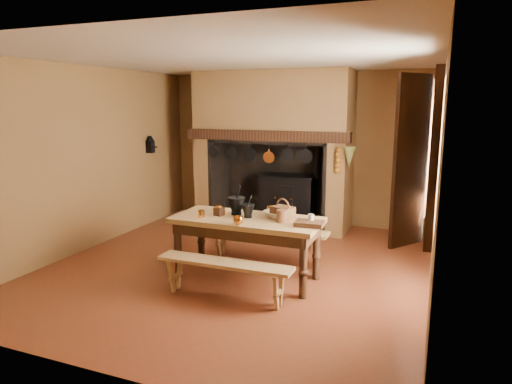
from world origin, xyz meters
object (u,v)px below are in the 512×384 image
(iron_range, at_px, (288,199))
(bench_front, at_px, (225,271))
(work_table, at_px, (247,228))
(mixing_bowl, at_px, (279,214))
(wicker_basket, at_px, (283,212))
(coffee_grinder, at_px, (219,211))

(iron_range, distance_m, bench_front, 3.49)
(work_table, bearing_deg, iron_range, 96.90)
(work_table, distance_m, mixing_bowl, 0.44)
(work_table, relative_size, wicker_basket, 5.74)
(wicker_basket, bearing_deg, bench_front, -94.49)
(mixing_bowl, bearing_deg, work_table, -155.99)
(coffee_grinder, xyz_separation_m, wicker_basket, (0.81, 0.15, 0.02))
(coffee_grinder, xyz_separation_m, mixing_bowl, (0.75, 0.18, -0.02))
(coffee_grinder, distance_m, wicker_basket, 0.83)
(bench_front, xyz_separation_m, mixing_bowl, (0.37, 0.84, 0.52))
(bench_front, bearing_deg, iron_range, 95.57)
(work_table, height_order, coffee_grinder, coffee_grinder)
(coffee_grinder, bearing_deg, work_table, 16.54)
(bench_front, distance_m, mixing_bowl, 1.05)
(iron_range, bearing_deg, wicker_basket, -73.91)
(iron_range, xyz_separation_m, mixing_bowl, (0.71, -2.63, 0.37))
(work_table, distance_m, coffee_grinder, 0.43)
(coffee_grinder, bearing_deg, iron_range, 103.25)
(iron_range, relative_size, work_table, 0.85)
(iron_range, height_order, wicker_basket, iron_range)
(iron_range, relative_size, bench_front, 0.99)
(iron_range, xyz_separation_m, work_table, (0.34, -2.80, 0.20))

